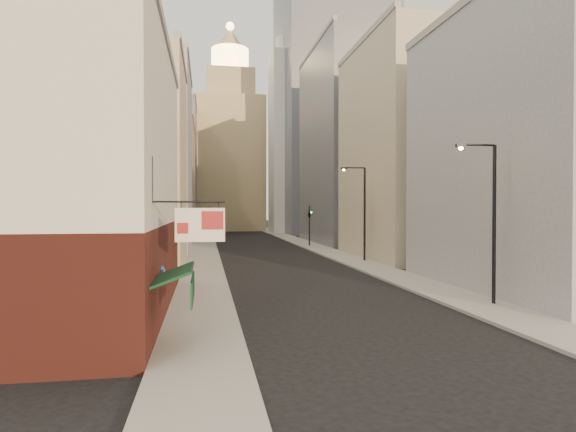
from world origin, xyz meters
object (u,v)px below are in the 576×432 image
(white_tower, at_px, (292,136))
(streetlamp_near, at_px, (490,214))
(streetlamp_mid, at_px, (362,208))
(clock_tower, at_px, (230,149))
(traffic_light_right, at_px, (309,216))

(white_tower, relative_size, streetlamp_near, 5.36)
(white_tower, distance_m, streetlamp_mid, 52.61)
(clock_tower, distance_m, traffic_light_right, 50.14)
(streetlamp_mid, xyz_separation_m, traffic_light_right, (-1.00, 17.00, -0.96))
(streetlamp_near, distance_m, streetlamp_mid, 19.27)
(clock_tower, relative_size, streetlamp_near, 5.80)
(streetlamp_near, relative_size, streetlamp_mid, 0.94)
(streetlamp_near, relative_size, traffic_light_right, 1.55)
(white_tower, bearing_deg, streetlamp_near, -92.43)
(streetlamp_mid, relative_size, traffic_light_right, 1.65)
(white_tower, height_order, traffic_light_right, white_tower)
(white_tower, relative_size, traffic_light_right, 8.30)
(streetlamp_mid, height_order, traffic_light_right, streetlamp_mid)
(streetlamp_near, xyz_separation_m, streetlamp_mid, (0.10, 19.27, 0.31))
(clock_tower, distance_m, streetlamp_mid, 66.44)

